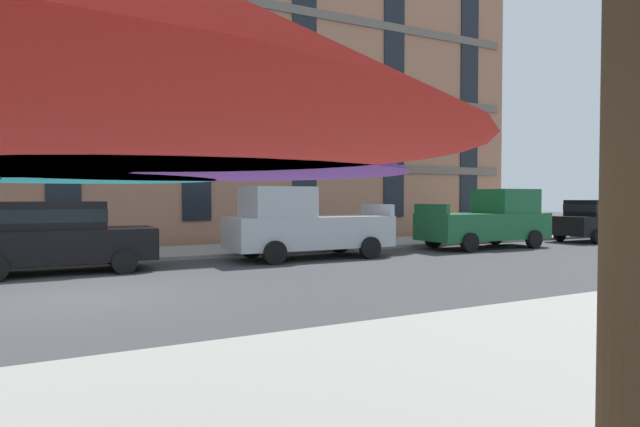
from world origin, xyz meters
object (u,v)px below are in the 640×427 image
at_px(sedan_black, 59,235).
at_px(pickup_green, 488,220).
at_px(pickup_silver_midblock, 303,225).
at_px(sedan_black_midblock, 598,219).

xyz_separation_m(sedan_black, pickup_green, (14.41, 0.00, 0.08)).
distance_m(pickup_silver_midblock, pickup_green, 7.70).
height_order(pickup_silver_midblock, sedan_black_midblock, pickup_silver_midblock).
bearing_deg(sedan_black_midblock, pickup_silver_midblock, 180.00).
xyz_separation_m(pickup_silver_midblock, pickup_green, (7.70, 0.00, 0.00)).
relative_size(sedan_black, sedan_black_midblock, 1.00).
bearing_deg(pickup_green, pickup_silver_midblock, 180.00).
distance_m(sedan_black, sedan_black_midblock, 20.83).
bearing_deg(sedan_black, pickup_green, 0.00).
bearing_deg(sedan_black, sedan_black_midblock, 0.00).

